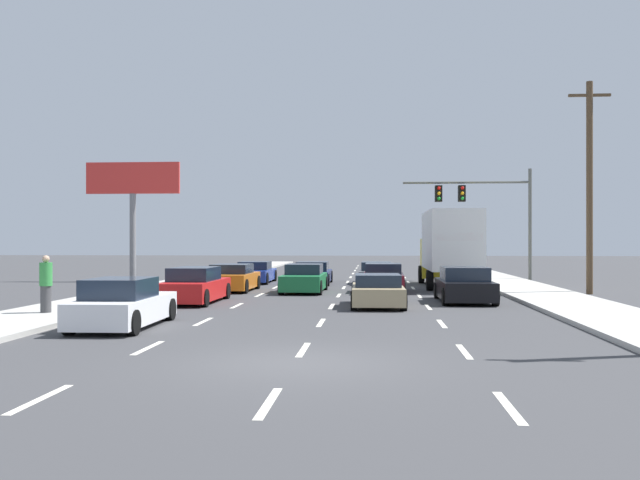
{
  "coord_description": "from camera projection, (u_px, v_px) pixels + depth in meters",
  "views": [
    {
      "loc": [
        1.52,
        -13.53,
        2.34
      ],
      "look_at": [
        -0.53,
        13.16,
        2.36
      ],
      "focal_mm": 39.95,
      "sensor_mm": 36.0,
      "label": 1
    }
  ],
  "objects": [
    {
      "name": "car_gray",
      "position": [
        376.0,
        273.0,
        38.44
      ],
      "size": [
        1.92,
        4.34,
        1.18
      ],
      "color": "slate",
      "rests_on": "ground_plane"
    },
    {
      "name": "car_maroon",
      "position": [
        383.0,
        279.0,
        32.21
      ],
      "size": [
        1.95,
        4.09,
        1.3
      ],
      "color": "maroon",
      "rests_on": "ground_plane"
    },
    {
      "name": "sidewalk_right",
      "position": [
        527.0,
        289.0,
        32.89
      ],
      "size": [
        3.18,
        80.0,
        0.14
      ],
      "primitive_type": "cube",
      "color": "#B2AFA8",
      "rests_on": "ground_plane"
    },
    {
      "name": "car_navy",
      "position": [
        313.0,
        274.0,
        37.98
      ],
      "size": [
        1.99,
        4.49,
        1.2
      ],
      "color": "#141E4C",
      "rests_on": "ground_plane"
    },
    {
      "name": "car_tan",
      "position": [
        378.0,
        291.0,
        25.14
      ],
      "size": [
        1.95,
        4.15,
        1.15
      ],
      "color": "tan",
      "rests_on": "ground_plane"
    },
    {
      "name": "car_green",
      "position": [
        304.0,
        279.0,
        32.05
      ],
      "size": [
        1.9,
        4.3,
        1.28
      ],
      "color": "#196B38",
      "rests_on": "ground_plane"
    },
    {
      "name": "car_white",
      "position": [
        123.0,
        305.0,
        19.12
      ],
      "size": [
        1.9,
        4.52,
        1.34
      ],
      "color": "white",
      "rests_on": "ground_plane"
    },
    {
      "name": "roadside_billboard",
      "position": [
        133.0,
        193.0,
        40.88
      ],
      "size": [
        5.47,
        0.36,
        6.84
      ],
      "color": "slate",
      "rests_on": "ground_plane"
    },
    {
      "name": "box_truck",
      "position": [
        449.0,
        244.0,
        35.16
      ],
      "size": [
        2.55,
        8.88,
        3.75
      ],
      "color": "white",
      "rests_on": "ground_plane"
    },
    {
      "name": "traffic_signal_mast",
      "position": [
        476.0,
        201.0,
        41.48
      ],
      "size": [
        7.45,
        0.69,
        6.51
      ],
      "color": "#595B56",
      "rests_on": "ground_plane"
    },
    {
      "name": "car_black",
      "position": [
        464.0,
        286.0,
        26.97
      ],
      "size": [
        2.01,
        4.28,
        1.34
      ],
      "color": "black",
      "rests_on": "ground_plane"
    },
    {
      "name": "car_blue",
      "position": [
        255.0,
        273.0,
        39.21
      ],
      "size": [
        1.95,
        4.49,
        1.17
      ],
      "color": "#1E389E",
      "rests_on": "ground_plane"
    },
    {
      "name": "sidewalk_left",
      "position": [
        165.0,
        288.0,
        34.21
      ],
      "size": [
        3.18,
        80.0,
        0.14
      ],
      "primitive_type": "cube",
      "color": "#B2AFA8",
      "rests_on": "ground_plane"
    },
    {
      "name": "lane_markings",
      "position": [
        344.0,
        288.0,
        35.16
      ],
      "size": [
        6.94,
        62.0,
        0.01
      ],
      "color": "silver",
      "rests_on": "ground_plane"
    },
    {
      "name": "pedestrian_near_corner",
      "position": [
        46.0,
        284.0,
        21.7
      ],
      "size": [
        0.38,
        0.38,
        1.75
      ],
      "color": "#3F3F42",
      "rests_on": "sidewalk_left"
    },
    {
      "name": "car_orange",
      "position": [
        232.0,
        278.0,
        32.82
      ],
      "size": [
        2.03,
        4.15,
        1.25
      ],
      "color": "orange",
      "rests_on": "ground_plane"
    },
    {
      "name": "ground_plane",
      "position": [
        347.0,
        284.0,
        38.54
      ],
      "size": [
        140.0,
        140.0,
        0.0
      ],
      "primitive_type": "plane",
      "color": "#3D3D3F"
    },
    {
      "name": "car_red",
      "position": [
        195.0,
        286.0,
        26.71
      ],
      "size": [
        1.84,
        4.69,
        1.34
      ],
      "color": "red",
      "rests_on": "ground_plane"
    },
    {
      "name": "utility_pole_mid",
      "position": [
        590.0,
        185.0,
        30.93
      ],
      "size": [
        1.8,
        0.28,
        9.26
      ],
      "color": "brown",
      "rests_on": "ground_plane"
    }
  ]
}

